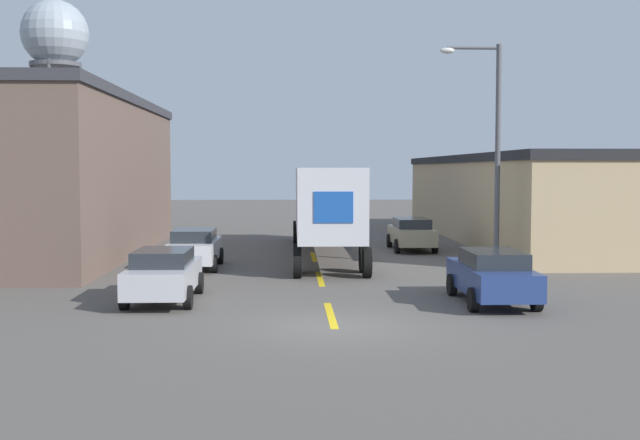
{
  "coord_description": "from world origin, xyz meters",
  "views": [
    {
      "loc": [
        -1.11,
        -19.05,
        3.79
      ],
      "look_at": [
        -0.0,
        8.38,
        2.04
      ],
      "focal_mm": 45.0,
      "sensor_mm": 36.0,
      "label": 1
    }
  ],
  "objects_px": {
    "parked_car_right_far": "(411,233)",
    "parked_car_left_near": "(164,274)",
    "parked_car_right_near": "(492,275)",
    "street_lamp": "(491,141)",
    "water_tower": "(55,38)",
    "parked_car_left_far": "(195,248)",
    "semi_truck": "(324,202)"
  },
  "relations": [
    {
      "from": "parked_car_right_far",
      "to": "parked_car_left_far",
      "type": "xyz_separation_m",
      "value": [
        -9.32,
        -6.47,
        0.0
      ]
    },
    {
      "from": "parked_car_right_far",
      "to": "street_lamp",
      "type": "relative_size",
      "value": 0.53
    },
    {
      "from": "parked_car_left_far",
      "to": "street_lamp",
      "type": "relative_size",
      "value": 0.53
    },
    {
      "from": "semi_truck",
      "to": "parked_car_right_near",
      "type": "distance_m",
      "value": 13.45
    },
    {
      "from": "parked_car_right_near",
      "to": "street_lamp",
      "type": "xyz_separation_m",
      "value": [
        1.88,
        7.66,
        4.05
      ]
    },
    {
      "from": "parked_car_right_near",
      "to": "water_tower",
      "type": "relative_size",
      "value": 0.28
    },
    {
      "from": "parked_car_right_far",
      "to": "parked_car_left_near",
      "type": "bearing_deg",
      "value": -123.46
    },
    {
      "from": "parked_car_right_near",
      "to": "street_lamp",
      "type": "bearing_deg",
      "value": 76.21
    },
    {
      "from": "parked_car_right_far",
      "to": "parked_car_left_near",
      "type": "xyz_separation_m",
      "value": [
        -9.32,
        -14.11,
        0.0
      ]
    },
    {
      "from": "parked_car_left_far",
      "to": "semi_truck",
      "type": "bearing_deg",
      "value": 40.33
    },
    {
      "from": "parked_car_right_far",
      "to": "parked_car_right_near",
      "type": "xyz_separation_m",
      "value": [
        0.0,
        -14.79,
        0.0
      ]
    },
    {
      "from": "parked_car_right_far",
      "to": "parked_car_left_far",
      "type": "height_order",
      "value": "same"
    },
    {
      "from": "water_tower",
      "to": "parked_car_right_far",
      "type": "bearing_deg",
      "value": -44.53
    },
    {
      "from": "parked_car_right_far",
      "to": "parked_car_right_near",
      "type": "relative_size",
      "value": 1.0
    },
    {
      "from": "parked_car_right_near",
      "to": "parked_car_left_far",
      "type": "distance_m",
      "value": 12.5
    },
    {
      "from": "semi_truck",
      "to": "parked_car_right_near",
      "type": "relative_size",
      "value": 3.67
    },
    {
      "from": "street_lamp",
      "to": "parked_car_left_near",
      "type": "bearing_deg",
      "value": -148.09
    },
    {
      "from": "parked_car_left_near",
      "to": "semi_truck",
      "type": "bearing_deg",
      "value": 66.81
    },
    {
      "from": "parked_car_left_near",
      "to": "parked_car_right_near",
      "type": "distance_m",
      "value": 9.35
    },
    {
      "from": "parked_car_left_near",
      "to": "parked_car_left_far",
      "type": "bearing_deg",
      "value": 90.0
    },
    {
      "from": "parked_car_left_near",
      "to": "water_tower",
      "type": "bearing_deg",
      "value": 110.02
    },
    {
      "from": "parked_car_left_near",
      "to": "street_lamp",
      "type": "xyz_separation_m",
      "value": [
        11.2,
        6.98,
        4.05
      ]
    },
    {
      "from": "parked_car_right_near",
      "to": "parked_car_left_far",
      "type": "relative_size",
      "value": 1.0
    },
    {
      "from": "parked_car_left_near",
      "to": "parked_car_right_near",
      "type": "relative_size",
      "value": 1.0
    },
    {
      "from": "water_tower",
      "to": "parked_car_right_near",
      "type": "bearing_deg",
      "value": -58.63
    },
    {
      "from": "semi_truck",
      "to": "parked_car_right_far",
      "type": "height_order",
      "value": "semi_truck"
    },
    {
      "from": "parked_car_left_near",
      "to": "parked_car_right_near",
      "type": "height_order",
      "value": "same"
    },
    {
      "from": "street_lamp",
      "to": "parked_car_left_far",
      "type": "bearing_deg",
      "value": 176.63
    },
    {
      "from": "semi_truck",
      "to": "street_lamp",
      "type": "height_order",
      "value": "street_lamp"
    },
    {
      "from": "parked_car_left_far",
      "to": "street_lamp",
      "type": "distance_m",
      "value": 11.93
    },
    {
      "from": "parked_car_right_far",
      "to": "parked_car_left_near",
      "type": "height_order",
      "value": "same"
    },
    {
      "from": "parked_car_right_far",
      "to": "parked_car_left_near",
      "type": "distance_m",
      "value": 16.91
    }
  ]
}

